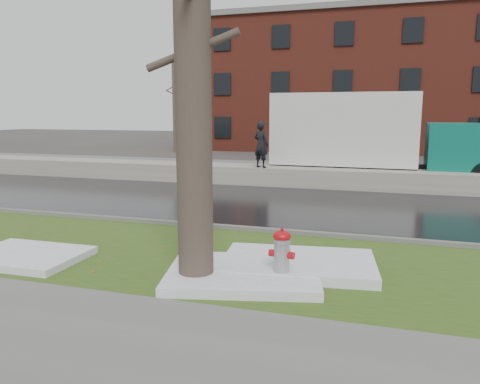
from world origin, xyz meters
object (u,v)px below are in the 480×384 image
(box_truck, at_px, (374,136))
(worker, at_px, (261,145))
(fire_hydrant, at_px, (282,253))
(tree, at_px, (193,55))

(box_truck, bearing_deg, worker, -152.78)
(box_truck, distance_m, worker, 4.70)
(fire_hydrant, distance_m, box_truck, 12.52)
(fire_hydrant, xyz_separation_m, tree, (-1.41, -0.41, 3.26))
(fire_hydrant, height_order, box_truck, box_truck)
(fire_hydrant, bearing_deg, tree, -154.56)
(fire_hydrant, xyz_separation_m, worker, (-3.09, 10.31, 1.12))
(tree, distance_m, box_truck, 13.17)
(box_truck, relative_size, worker, 6.09)
(fire_hydrant, relative_size, tree, 0.13)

